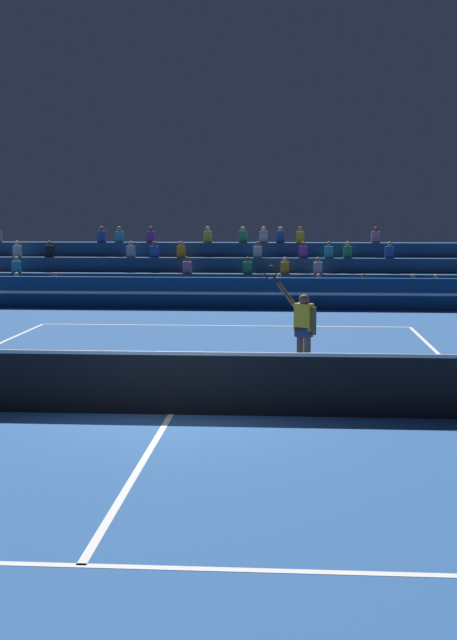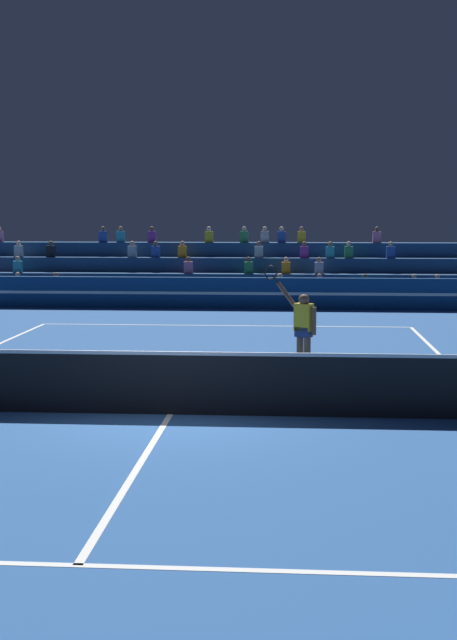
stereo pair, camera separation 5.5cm
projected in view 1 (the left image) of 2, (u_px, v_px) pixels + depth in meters
ground_plane at (171, 414)px, 14.79m from camera, size 120.00×120.00×0.00m
court_lines at (171, 414)px, 14.79m from camera, size 11.10×23.90×0.01m
tennis_net at (171, 382)px, 14.73m from camera, size 12.00×0.10×1.10m
sponsor_banner_wall at (234, 293)px, 31.33m from camera, size 18.00×0.26×1.10m
bleacher_stand at (239, 278)px, 34.43m from camera, size 20.69×3.80×2.83m
tennis_player at (303, 330)px, 18.04m from camera, size 1.13×0.81×2.33m
tennis_ball at (127, 367)px, 19.19m from camera, size 0.07×0.07×0.07m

